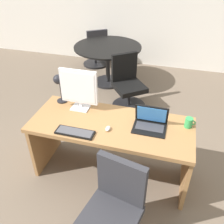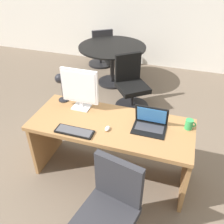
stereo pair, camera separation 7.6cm
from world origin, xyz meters
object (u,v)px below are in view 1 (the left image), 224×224
Objects in this scene: mouse at (108,129)px; meeting_table at (108,55)px; monitor at (79,88)px; coffee_mug at (189,123)px; office_chair at (113,216)px; desk_lamp at (59,83)px; laptop at (151,120)px; meeting_chair_near at (128,87)px; meeting_chair_far at (96,51)px; desk at (112,135)px; keyboard at (75,132)px.

mouse is 0.06× the size of meeting_table.
monitor is 1.22m from coffee_mug.
monitor reaches higher than office_chair.
mouse is 0.81m from desk_lamp.
coffee_mug is 2.55m from meeting_table.
laptop is 1.63m from meeting_chair_near.
desk_lamp is at bearing 171.14° from laptop.
office_chair is (0.66, -0.97, -0.65)m from monitor.
mouse is 3.34m from meeting_chair_far.
desk_lamp is 0.41× the size of meeting_chair_near.
meeting_table is at bearing 117.06° from laptop.
desk is 5.12× the size of laptop.
desk_lamp is (-0.68, 0.19, 0.46)m from desk.
desk is 0.49m from laptop.
coffee_mug reaches higher than keyboard.
keyboard is 0.67m from desk_lamp.
meeting_chair_far is at bearing 105.73° from monitor.
office_chair is at bearing -47.96° from desk_lamp.
monitor is at bearing -101.20° from meeting_chair_near.
meeting_table is at bearing 107.33° from office_chair.
desk_lamp is (-0.38, 0.49, 0.25)m from keyboard.
laptop is at bearing 24.72° from mouse.
mouse is 1.70m from meeting_chair_near.
mouse is at bearing -160.53° from coffee_mug.
meeting_chair_far is (-1.98, 2.81, -0.45)m from coffee_mug.
keyboard is 3.37m from meeting_chair_far.
meeting_chair_far is at bearing 118.96° from laptop.
keyboard is at bearing -94.85° from meeting_chair_near.
keyboard is 0.31× the size of meeting_table.
keyboard is at bearing -80.86° from meeting_table.
coffee_mug is at bearing -3.04° from desk_lamp.
desk is 0.85m from desk_lamp.
mouse reaches higher than desk.
mouse is at bearing -155.28° from laptop.
laptop is at bearing 79.25° from office_chair.
coffee_mug reaches higher than mouse.
coffee_mug is 0.12× the size of meeting_chair_near.
coffee_mug is (1.47, -0.08, -0.21)m from desk_lamp.
meeting_chair_near is (-0.39, 2.32, -0.02)m from office_chair.
keyboard is 2.52m from meeting_table.
keyboard is at bearing -52.10° from desk_lamp.
meeting_chair_near is at bearing 95.28° from mouse.
meeting_chair_near is (0.15, 1.78, -0.41)m from keyboard.
meeting_chair_far is (-1.20, 2.92, -0.20)m from desk.
keyboard is 0.46× the size of meeting_chair_far.
coffee_mug is (1.20, -0.02, -0.21)m from monitor.
desk is 4.76× the size of desk_lamp.
keyboard is (-0.70, -0.32, -0.06)m from laptop.
desk is 1.50m from meeting_chair_near.
meeting_chair_near is (0.53, 1.29, -0.66)m from desk_lamp.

